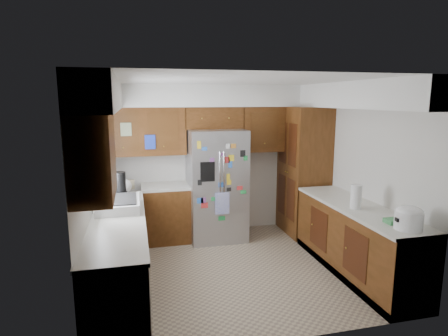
{
  "coord_description": "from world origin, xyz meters",
  "views": [
    {
      "loc": [
        -1.27,
        -4.59,
        2.27
      ],
      "look_at": [
        -0.08,
        0.35,
        1.34
      ],
      "focal_mm": 30.0,
      "sensor_mm": 36.0,
      "label": 1
    }
  ],
  "objects_px": {
    "pantry": "(303,171)",
    "fridge": "(217,185)",
    "rice_cooker": "(409,217)",
    "paper_towel": "(356,197)"
  },
  "relations": [
    {
      "from": "fridge",
      "to": "pantry",
      "type": "bearing_deg",
      "value": -2.06
    },
    {
      "from": "pantry",
      "to": "rice_cooker",
      "type": "distance_m",
      "value": 2.53
    },
    {
      "from": "pantry",
      "to": "fridge",
      "type": "height_order",
      "value": "pantry"
    },
    {
      "from": "pantry",
      "to": "paper_towel",
      "type": "relative_size",
      "value": 7.06
    },
    {
      "from": "pantry",
      "to": "rice_cooker",
      "type": "xyz_separation_m",
      "value": [
        -0.0,
        -2.53,
        -0.02
      ]
    },
    {
      "from": "pantry",
      "to": "rice_cooker",
      "type": "bearing_deg",
      "value": -90.01
    },
    {
      "from": "rice_cooker",
      "to": "pantry",
      "type": "bearing_deg",
      "value": 89.99
    },
    {
      "from": "fridge",
      "to": "paper_towel",
      "type": "xyz_separation_m",
      "value": [
        1.39,
        -1.78,
        0.17
      ]
    },
    {
      "from": "fridge",
      "to": "rice_cooker",
      "type": "distance_m",
      "value": 2.99
    },
    {
      "from": "fridge",
      "to": "paper_towel",
      "type": "height_order",
      "value": "fridge"
    }
  ]
}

